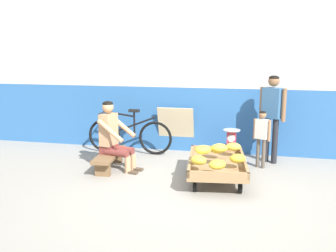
{
  "coord_description": "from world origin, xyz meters",
  "views": [
    {
      "loc": [
        0.84,
        -4.68,
        1.96
      ],
      "look_at": [
        -0.49,
        1.22,
        0.75
      ],
      "focal_mm": 40.97,
      "sensor_mm": 36.0,
      "label": 1
    }
  ],
  "objects_px": {
    "plastic_crate": "(231,154)",
    "weighing_scale": "(231,137)",
    "bicycle_near_left": "(129,135)",
    "sign_board": "(176,129)",
    "low_bench": "(109,157)",
    "banana_cart": "(217,165)",
    "customer_adult": "(272,109)",
    "customer_child": "(262,133)",
    "vendor_seated": "(113,136)"
  },
  "relations": [
    {
      "from": "plastic_crate",
      "to": "weighing_scale",
      "type": "distance_m",
      "value": 0.3
    },
    {
      "from": "bicycle_near_left",
      "to": "sign_board",
      "type": "distance_m",
      "value": 0.92
    },
    {
      "from": "weighing_scale",
      "to": "low_bench",
      "type": "bearing_deg",
      "value": -157.87
    },
    {
      "from": "low_bench",
      "to": "sign_board",
      "type": "relative_size",
      "value": 1.28
    },
    {
      "from": "banana_cart",
      "to": "weighing_scale",
      "type": "relative_size",
      "value": 5.09
    },
    {
      "from": "weighing_scale",
      "to": "sign_board",
      "type": "height_order",
      "value": "sign_board"
    },
    {
      "from": "weighing_scale",
      "to": "customer_adult",
      "type": "bearing_deg",
      "value": 13.96
    },
    {
      "from": "weighing_scale",
      "to": "plastic_crate",
      "type": "bearing_deg",
      "value": 90.0
    },
    {
      "from": "banana_cart",
      "to": "customer_adult",
      "type": "bearing_deg",
      "value": 54.59
    },
    {
      "from": "sign_board",
      "to": "customer_child",
      "type": "bearing_deg",
      "value": -25.41
    },
    {
      "from": "weighing_scale",
      "to": "customer_child",
      "type": "relative_size",
      "value": 0.31
    },
    {
      "from": "low_bench",
      "to": "customer_child",
      "type": "distance_m",
      "value": 2.57
    },
    {
      "from": "vendor_seated",
      "to": "bicycle_near_left",
      "type": "distance_m",
      "value": 1.05
    },
    {
      "from": "banana_cart",
      "to": "vendor_seated",
      "type": "relative_size",
      "value": 1.34
    },
    {
      "from": "low_bench",
      "to": "plastic_crate",
      "type": "height_order",
      "value": "plastic_crate"
    },
    {
      "from": "bicycle_near_left",
      "to": "customer_child",
      "type": "distance_m",
      "value": 2.49
    },
    {
      "from": "plastic_crate",
      "to": "weighing_scale",
      "type": "height_order",
      "value": "weighing_scale"
    },
    {
      "from": "plastic_crate",
      "to": "customer_child",
      "type": "height_order",
      "value": "customer_child"
    },
    {
      "from": "vendor_seated",
      "to": "weighing_scale",
      "type": "bearing_deg",
      "value": 23.47
    },
    {
      "from": "plastic_crate",
      "to": "customer_child",
      "type": "bearing_deg",
      "value": -20.63
    },
    {
      "from": "plastic_crate",
      "to": "customer_adult",
      "type": "bearing_deg",
      "value": 13.87
    },
    {
      "from": "vendor_seated",
      "to": "bicycle_near_left",
      "type": "height_order",
      "value": "vendor_seated"
    },
    {
      "from": "vendor_seated",
      "to": "customer_child",
      "type": "height_order",
      "value": "vendor_seated"
    },
    {
      "from": "vendor_seated",
      "to": "plastic_crate",
      "type": "distance_m",
      "value": 2.09
    },
    {
      "from": "banana_cart",
      "to": "plastic_crate",
      "type": "distance_m",
      "value": 1.01
    },
    {
      "from": "customer_child",
      "to": "low_bench",
      "type": "bearing_deg",
      "value": -166.15
    },
    {
      "from": "bicycle_near_left",
      "to": "plastic_crate",
      "type": "bearing_deg",
      "value": -6.08
    },
    {
      "from": "low_bench",
      "to": "plastic_crate",
      "type": "bearing_deg",
      "value": 22.16
    },
    {
      "from": "vendor_seated",
      "to": "bicycle_near_left",
      "type": "xyz_separation_m",
      "value": [
        -0.07,
        1.02,
        -0.21
      ]
    },
    {
      "from": "low_bench",
      "to": "customer_adult",
      "type": "height_order",
      "value": "customer_adult"
    },
    {
      "from": "plastic_crate",
      "to": "low_bench",
      "type": "bearing_deg",
      "value": -157.84
    },
    {
      "from": "banana_cart",
      "to": "low_bench",
      "type": "xyz_separation_m",
      "value": [
        -1.81,
        0.19,
        -0.04
      ]
    },
    {
      "from": "low_bench",
      "to": "sign_board",
      "type": "height_order",
      "value": "sign_board"
    },
    {
      "from": "banana_cart",
      "to": "plastic_crate",
      "type": "bearing_deg",
      "value": 81.3
    },
    {
      "from": "banana_cart",
      "to": "bicycle_near_left",
      "type": "distance_m",
      "value": 2.16
    },
    {
      "from": "low_bench",
      "to": "banana_cart",
      "type": "bearing_deg",
      "value": -6.14
    },
    {
      "from": "customer_adult",
      "to": "plastic_crate",
      "type": "bearing_deg",
      "value": -166.13
    },
    {
      "from": "banana_cart",
      "to": "low_bench",
      "type": "height_order",
      "value": "banana_cart"
    },
    {
      "from": "low_bench",
      "to": "vendor_seated",
      "type": "height_order",
      "value": "vendor_seated"
    },
    {
      "from": "bicycle_near_left",
      "to": "customer_adult",
      "type": "xyz_separation_m",
      "value": [
        2.62,
        -0.04,
        0.6
      ]
    },
    {
      "from": "customer_child",
      "to": "banana_cart",
      "type": "bearing_deg",
      "value": -129.34
    },
    {
      "from": "bicycle_near_left",
      "to": "customer_adult",
      "type": "bearing_deg",
      "value": -0.9
    },
    {
      "from": "weighing_scale",
      "to": "bicycle_near_left",
      "type": "xyz_separation_m",
      "value": [
        -1.94,
        0.21,
        -0.1
      ]
    },
    {
      "from": "banana_cart",
      "to": "customer_child",
      "type": "distance_m",
      "value": 1.1
    },
    {
      "from": "plastic_crate",
      "to": "sign_board",
      "type": "distance_m",
      "value": 1.28
    },
    {
      "from": "banana_cart",
      "to": "weighing_scale",
      "type": "bearing_deg",
      "value": 81.29
    },
    {
      "from": "sign_board",
      "to": "customer_child",
      "type": "xyz_separation_m",
      "value": [
        1.61,
        -0.77,
        0.17
      ]
    },
    {
      "from": "vendor_seated",
      "to": "customer_adult",
      "type": "xyz_separation_m",
      "value": [
        2.55,
        0.98,
        0.38
      ]
    },
    {
      "from": "banana_cart",
      "to": "customer_adult",
      "type": "relative_size",
      "value": 1.0
    },
    {
      "from": "low_bench",
      "to": "weighing_scale",
      "type": "relative_size",
      "value": 3.74
    }
  ]
}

